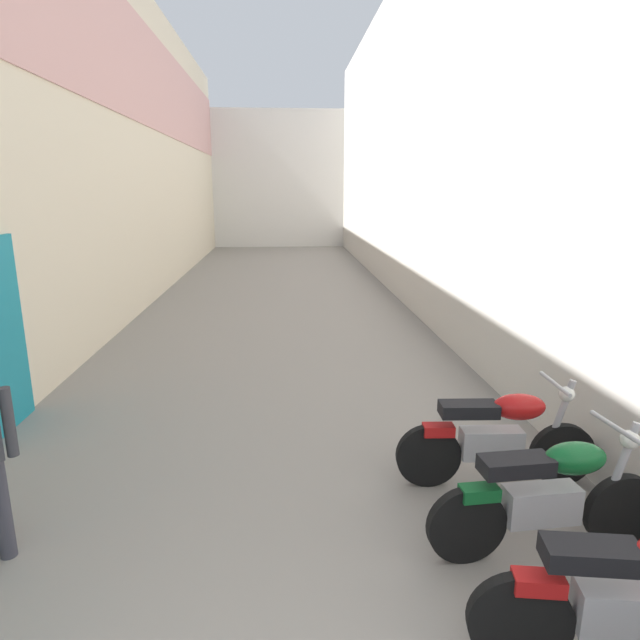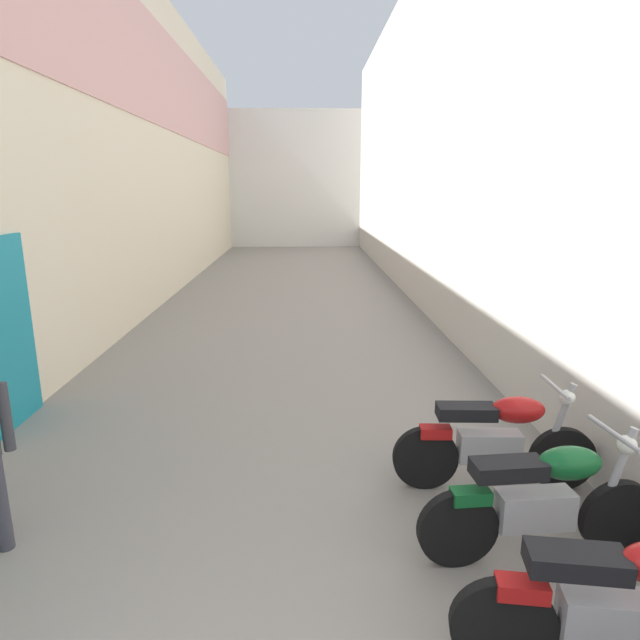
{
  "view_description": "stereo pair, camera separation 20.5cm",
  "coord_description": "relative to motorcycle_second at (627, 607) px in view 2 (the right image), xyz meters",
  "views": [
    {
      "loc": [
        0.16,
        -0.36,
        2.71
      ],
      "look_at": [
        0.53,
        5.06,
        1.37
      ],
      "focal_mm": 30.15,
      "sensor_mm": 36.0,
      "label": 1
    },
    {
      "loc": [
        0.36,
        -0.37,
        2.71
      ],
      "look_at": [
        0.53,
        5.06,
        1.37
      ],
      "focal_mm": 30.15,
      "sensor_mm": 36.0,
      "label": 2
    }
  ],
  "objects": [
    {
      "name": "building_far_end",
      "position": [
        -2.1,
        24.39,
        2.62
      ],
      "size": [
        9.08,
        2.0,
        6.23
      ],
      "primitive_type": "cube",
      "color": "silver",
      "rests_on": "ground"
    },
    {
      "name": "motorcycle_second",
      "position": [
        0.0,
        0.0,
        0.0
      ],
      "size": [
        1.84,
        0.58,
        1.04
      ],
      "color": "black",
      "rests_on": "ground"
    },
    {
      "name": "ground_plane",
      "position": [
        -2.1,
        8.68,
        -0.5
      ],
      "size": [
        41.41,
        41.41,
        0.0
      ],
      "primitive_type": "plane",
      "color": "gray"
    },
    {
      "name": "motorcycle_third",
      "position": [
        0.0,
        1.04,
        0.0
      ],
      "size": [
        1.85,
        0.58,
        1.04
      ],
      "color": "black",
      "rests_on": "ground"
    },
    {
      "name": "building_left",
      "position": [
        -5.34,
        10.63,
        3.24
      ],
      "size": [
        0.45,
        25.41,
        7.41
      ],
      "color": "beige",
      "rests_on": "ground"
    },
    {
      "name": "motorcycle_fourth",
      "position": [
        0.0,
        2.02,
        0.0
      ],
      "size": [
        1.85,
        0.58,
        1.04
      ],
      "color": "black",
      "rests_on": "ground"
    },
    {
      "name": "building_right",
      "position": [
        1.14,
        10.68,
        3.39
      ],
      "size": [
        0.45,
        25.41,
        7.78
      ],
      "color": "beige",
      "rests_on": "ground"
    }
  ]
}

